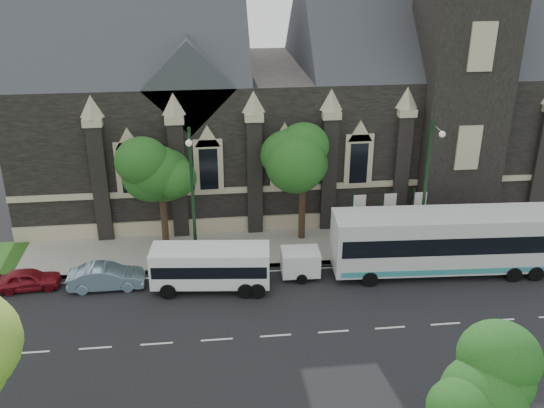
{
  "coord_description": "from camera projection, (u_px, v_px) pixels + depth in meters",
  "views": [
    {
      "loc": [
        -3.06,
        -25.17,
        18.56
      ],
      "look_at": [
        0.49,
        6.0,
        4.7
      ],
      "focal_mm": 39.73,
      "sensor_mm": 36.0,
      "label": 1
    }
  ],
  "objects": [
    {
      "name": "banner_flag_right",
      "position": [
        417.0,
        211.0,
        38.97
      ],
      "size": [
        0.9,
        0.1,
        4.0
      ],
      "color": "black",
      "rests_on": "ground"
    },
    {
      "name": "tree_park_east",
      "position": [
        483.0,
        375.0,
        20.99
      ],
      "size": [
        3.4,
        3.4,
        6.28
      ],
      "color": "black",
      "rests_on": "ground"
    },
    {
      "name": "tree_walk_right",
      "position": [
        306.0,
        156.0,
        38.41
      ],
      "size": [
        4.08,
        4.08,
        7.8
      ],
      "color": "black",
      "rests_on": "ground"
    },
    {
      "name": "banner_flag_center",
      "position": [
        387.0,
        213.0,
        38.77
      ],
      "size": [
        0.9,
        0.1,
        4.0
      ],
      "color": "black",
      "rests_on": "ground"
    },
    {
      "name": "sedan",
      "position": [
        106.0,
        277.0,
        34.65
      ],
      "size": [
        4.33,
        1.56,
        1.42
      ],
      "primitive_type": "imported",
      "rotation": [
        0.0,
        0.0,
        1.58
      ],
      "color": "#7798AC",
      "rests_on": "ground"
    },
    {
      "name": "museum",
      "position": [
        314.0,
        90.0,
        44.99
      ],
      "size": [
        40.0,
        17.7,
        29.9
      ],
      "color": "black",
      "rests_on": "ground"
    },
    {
      "name": "street_lamp_near",
      "position": [
        427.0,
        183.0,
        36.11
      ],
      "size": [
        0.36,
        1.88,
        9.0
      ],
      "color": "black",
      "rests_on": "ground"
    },
    {
      "name": "tour_coach",
      "position": [
        444.0,
        241.0,
        35.78
      ],
      "size": [
        13.33,
        3.58,
        3.85
      ],
      "rotation": [
        0.0,
        0.0,
        -0.05
      ],
      "color": "silver",
      "rests_on": "ground"
    },
    {
      "name": "car_far_red",
      "position": [
        28.0,
        279.0,
        34.58
      ],
      "size": [
        3.72,
        1.75,
        1.23
      ],
      "primitive_type": "imported",
      "rotation": [
        0.0,
        0.0,
        1.65
      ],
      "color": "maroon",
      "rests_on": "ground"
    },
    {
      "name": "box_trailer",
      "position": [
        300.0,
        262.0,
        35.69
      ],
      "size": [
        3.27,
        1.92,
        1.73
      ],
      "rotation": [
        0.0,
        0.0,
        -0.03
      ],
      "color": "silver",
      "rests_on": "ground"
    },
    {
      "name": "tree_walk_left",
      "position": [
        163.0,
        163.0,
        37.5
      ],
      "size": [
        3.91,
        3.91,
        7.64
      ],
      "color": "black",
      "rests_on": "ground"
    },
    {
      "name": "ground",
      "position": [
        276.0,
        336.0,
        30.69
      ],
      "size": [
        160.0,
        160.0,
        0.0
      ],
      "primitive_type": "plane",
      "color": "black",
      "rests_on": "ground"
    },
    {
      "name": "sidewalk",
      "position": [
        258.0,
        247.0,
        39.29
      ],
      "size": [
        80.0,
        5.0,
        0.15
      ],
      "primitive_type": "cube",
      "color": "gray",
      "rests_on": "ground"
    },
    {
      "name": "shuttle_bus",
      "position": [
        211.0,
        265.0,
        34.27
      ],
      "size": [
        6.88,
        2.98,
        2.58
      ],
      "rotation": [
        0.0,
        0.0,
        -0.1
      ],
      "color": "white",
      "rests_on": "ground"
    },
    {
      "name": "street_lamp_mid",
      "position": [
        193.0,
        193.0,
        34.66
      ],
      "size": [
        0.36,
        1.88,
        9.0
      ],
      "color": "black",
      "rests_on": "ground"
    },
    {
      "name": "banner_flag_left",
      "position": [
        356.0,
        214.0,
        38.56
      ],
      "size": [
        0.9,
        0.1,
        4.0
      ],
      "color": "black",
      "rests_on": "ground"
    }
  ]
}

